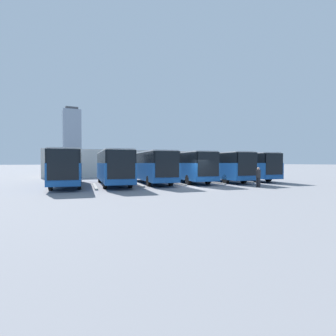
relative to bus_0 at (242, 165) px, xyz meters
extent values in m
plane|color=gray|center=(10.57, 6.06, -1.89)|extent=(600.00, 600.00, 0.00)
cube|color=#19519E|center=(0.00, -0.02, -0.56)|extent=(4.12, 12.35, 1.75)
cube|color=black|center=(0.00, -0.02, 0.85)|extent=(4.06, 12.16, 1.07)
cube|color=black|center=(0.82, 6.00, 0.22)|extent=(2.18, 0.34, 2.32)
cube|color=#19519E|center=(0.82, 6.01, -1.22)|extent=(2.36, 0.38, 0.40)
cube|color=silver|center=(0.00, -0.02, 1.44)|extent=(3.95, 11.85, 0.12)
cylinder|color=black|center=(-0.58, 3.85, -1.38)|extent=(0.43, 1.04, 1.01)
cylinder|color=black|center=(1.60, 3.56, -1.38)|extent=(0.43, 1.04, 1.01)
cylinder|color=black|center=(-1.60, -3.59, -1.38)|extent=(0.43, 1.04, 1.01)
cylinder|color=black|center=(0.58, -3.89, -1.38)|extent=(0.43, 1.04, 1.01)
cube|color=#9E9E99|center=(2.11, 1.80, -1.81)|extent=(1.03, 5.81, 0.15)
cube|color=#19519E|center=(4.23, 0.49, -0.56)|extent=(4.12, 12.35, 1.75)
cube|color=black|center=(4.23, 0.49, 0.85)|extent=(4.06, 12.16, 1.07)
cube|color=black|center=(5.05, 6.51, 0.22)|extent=(2.18, 0.34, 2.32)
cube|color=#19519E|center=(5.05, 6.51, -1.22)|extent=(2.36, 0.38, 0.40)
cube|color=silver|center=(4.23, 0.49, 1.44)|extent=(3.95, 11.85, 0.12)
cylinder|color=black|center=(3.64, 4.36, -1.38)|extent=(0.43, 1.04, 1.01)
cylinder|color=black|center=(5.82, 4.06, -1.38)|extent=(0.43, 1.04, 1.01)
cylinder|color=black|center=(2.63, -3.08, -1.38)|extent=(0.43, 1.04, 1.01)
cylinder|color=black|center=(4.81, -3.38, -1.38)|extent=(0.43, 1.04, 1.01)
cube|color=#9E9E99|center=(6.34, 2.31, -1.81)|extent=(1.03, 5.81, 0.15)
cube|color=#19519E|center=(8.45, -0.11, -0.56)|extent=(4.12, 12.35, 1.75)
cube|color=black|center=(8.45, -0.11, 0.85)|extent=(4.06, 12.16, 1.07)
cube|color=black|center=(9.28, 5.90, 0.22)|extent=(2.18, 0.34, 2.32)
cube|color=#19519E|center=(9.28, 5.91, -1.22)|extent=(2.36, 0.38, 0.40)
cube|color=silver|center=(8.45, -0.11, 1.44)|extent=(3.95, 11.85, 0.12)
cylinder|color=black|center=(7.87, 3.76, -1.38)|extent=(0.43, 1.04, 1.01)
cylinder|color=black|center=(10.05, 3.46, -1.38)|extent=(0.43, 1.04, 1.01)
cylinder|color=black|center=(6.85, -3.69, -1.38)|extent=(0.43, 1.04, 1.01)
cylinder|color=black|center=(9.03, -3.98, -1.38)|extent=(0.43, 1.04, 1.01)
cube|color=#9E9E99|center=(10.57, 1.70, -1.81)|extent=(1.03, 5.81, 0.15)
cube|color=#19519E|center=(12.68, -0.25, -0.56)|extent=(4.12, 12.35, 1.75)
cube|color=black|center=(12.68, -0.25, 0.85)|extent=(4.06, 12.16, 1.07)
cube|color=black|center=(13.50, 5.77, 0.22)|extent=(2.18, 0.34, 2.32)
cube|color=#19519E|center=(13.50, 5.78, -1.22)|extent=(2.36, 0.38, 0.40)
cube|color=silver|center=(12.68, -0.25, 1.44)|extent=(3.95, 11.85, 0.12)
cylinder|color=black|center=(12.10, 3.62, -1.38)|extent=(0.43, 1.04, 1.01)
cylinder|color=black|center=(14.28, 3.33, -1.38)|extent=(0.43, 1.04, 1.01)
cylinder|color=black|center=(11.08, -3.82, -1.38)|extent=(0.43, 1.04, 1.01)
cylinder|color=black|center=(13.26, -4.12, -1.38)|extent=(0.43, 1.04, 1.01)
cube|color=#9E9E99|center=(14.79, 1.57, -1.81)|extent=(1.03, 5.81, 0.15)
cube|color=#19519E|center=(16.91, 0.20, -0.56)|extent=(4.12, 12.35, 1.75)
cube|color=black|center=(16.91, 0.20, 0.85)|extent=(4.06, 12.16, 1.07)
cube|color=black|center=(17.73, 6.21, 0.22)|extent=(2.18, 0.34, 2.32)
cube|color=#19519E|center=(17.73, 6.22, -1.22)|extent=(2.36, 0.38, 0.40)
cube|color=silver|center=(16.91, 0.20, 1.44)|extent=(3.95, 11.85, 0.12)
cylinder|color=black|center=(16.33, 4.07, -1.38)|extent=(0.43, 1.04, 1.01)
cylinder|color=black|center=(18.51, 3.77, -1.38)|extent=(0.43, 1.04, 1.01)
cylinder|color=black|center=(15.31, -3.38, -1.38)|extent=(0.43, 1.04, 1.01)
cylinder|color=black|center=(17.49, -3.67, -1.38)|extent=(0.43, 1.04, 1.01)
cube|color=#9E9E99|center=(19.02, 2.01, -1.81)|extent=(1.03, 5.81, 0.15)
cube|color=#19519E|center=(21.14, -0.39, -0.56)|extent=(4.12, 12.35, 1.75)
cube|color=black|center=(21.14, -0.39, 0.85)|extent=(4.06, 12.16, 1.07)
cube|color=black|center=(21.96, 5.62, 0.22)|extent=(2.18, 0.34, 2.32)
cube|color=#19519E|center=(21.96, 5.63, -1.22)|extent=(2.36, 0.38, 0.40)
cube|color=silver|center=(21.14, -0.39, 1.44)|extent=(3.95, 11.85, 0.12)
cylinder|color=black|center=(20.55, 3.48, -1.38)|extent=(0.43, 1.04, 1.01)
cylinder|color=black|center=(22.73, 3.18, -1.38)|extent=(0.43, 1.04, 1.01)
cylinder|color=black|center=(19.54, -3.97, -1.38)|extent=(0.43, 1.04, 1.01)
cylinder|color=black|center=(21.72, -4.27, -1.38)|extent=(0.43, 1.04, 1.01)
cylinder|color=black|center=(5.59, 8.59, -1.44)|extent=(0.21, 0.21, 0.88)
cylinder|color=black|center=(5.60, 8.37, -1.44)|extent=(0.21, 0.21, 0.88)
cylinder|color=#262628|center=(5.60, 8.48, -0.65)|extent=(0.42, 0.42, 0.70)
sphere|color=tan|center=(5.60, 8.48, -0.19)|extent=(0.24, 0.24, 0.24)
cube|color=beige|center=(10.57, -18.77, 0.24)|extent=(25.85, 10.05, 4.25)
cube|color=silver|center=(10.57, -25.29, 2.11)|extent=(25.85, 3.00, 0.24)
cylinder|color=slate|center=(1.52, -26.39, 0.11)|extent=(0.20, 0.20, 4.00)
cylinder|color=slate|center=(19.61, -26.39, 0.11)|extent=(0.20, 0.20, 4.00)
cube|color=#7F8EA3|center=(-1.85, -231.13, 23.50)|extent=(15.59, 15.59, 50.77)
cube|color=#4C4C51|center=(-1.85, -231.13, 50.09)|extent=(10.91, 10.91, 2.40)
camera|label=1|loc=(23.38, 26.34, 0.36)|focal=28.00mm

